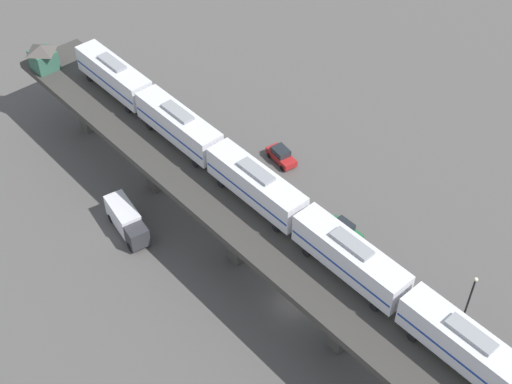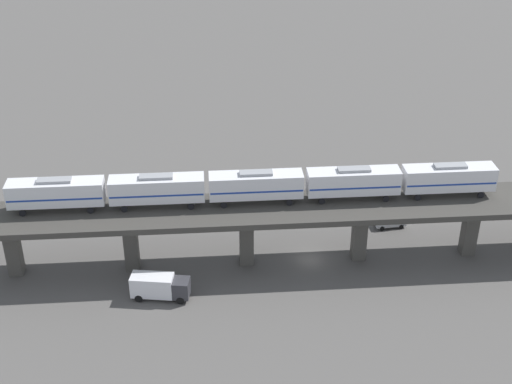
{
  "view_description": "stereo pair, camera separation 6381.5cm",
  "coord_description": "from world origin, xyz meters",
  "px_view_note": "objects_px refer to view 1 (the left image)",
  "views": [
    {
      "loc": [
        26.13,
        36.65,
        58.94
      ],
      "look_at": [
        -0.04,
        -7.27,
        9.94
      ],
      "focal_mm": 50.0,
      "sensor_mm": 36.0,
      "label": 1
    },
    {
      "loc": [
        79.24,
        1.51,
        54.78
      ],
      "look_at": [
        -0.04,
        -7.27,
        9.94
      ],
      "focal_mm": 50.0,
      "sensor_mm": 36.0,
      "label": 2
    }
  ],
  "objects_px": {
    "delivery_truck": "(127,220)",
    "subway_train": "(256,184)",
    "street_car_silver": "(437,336)",
    "signal_hut": "(43,56)",
    "street_lamp": "(470,297)",
    "street_car_red": "(281,155)",
    "street_car_green": "(344,230)"
  },
  "relations": [
    {
      "from": "signal_hut",
      "to": "delivery_truck",
      "type": "bearing_deg",
      "value": 90.06
    },
    {
      "from": "subway_train",
      "to": "signal_hut",
      "type": "bearing_deg",
      "value": -73.06
    },
    {
      "from": "signal_hut",
      "to": "street_car_red",
      "type": "xyz_separation_m",
      "value": [
        -21.25,
        21.9,
        -9.3
      ]
    },
    {
      "from": "delivery_truck",
      "to": "street_lamp",
      "type": "height_order",
      "value": "street_lamp"
    },
    {
      "from": "street_car_silver",
      "to": "street_car_red",
      "type": "relative_size",
      "value": 1.05
    },
    {
      "from": "subway_train",
      "to": "street_car_green",
      "type": "relative_size",
      "value": 13.26
    },
    {
      "from": "street_car_green",
      "to": "street_car_silver",
      "type": "height_order",
      "value": "same"
    },
    {
      "from": "subway_train",
      "to": "signal_hut",
      "type": "xyz_separation_m",
      "value": [
        10.37,
        -34.03,
        -0.74
      ]
    },
    {
      "from": "signal_hut",
      "to": "street_car_red",
      "type": "distance_m",
      "value": 31.9
    },
    {
      "from": "signal_hut",
      "to": "street_lamp",
      "type": "bearing_deg",
      "value": 114.59
    },
    {
      "from": "street_car_red",
      "to": "street_lamp",
      "type": "relative_size",
      "value": 0.65
    },
    {
      "from": "street_car_silver",
      "to": "street_lamp",
      "type": "xyz_separation_m",
      "value": [
        -3.77,
        -0.43,
        3.17
      ]
    },
    {
      "from": "signal_hut",
      "to": "delivery_truck",
      "type": "height_order",
      "value": "signal_hut"
    },
    {
      "from": "street_car_green",
      "to": "street_car_red",
      "type": "xyz_separation_m",
      "value": [
        -0.77,
        -14.31,
        0.0
      ]
    },
    {
      "from": "subway_train",
      "to": "street_lamp",
      "type": "height_order",
      "value": "subway_train"
    },
    {
      "from": "subway_train",
      "to": "street_lamp",
      "type": "xyz_separation_m",
      "value": [
        -13.4,
        17.91,
        -6.87
      ]
    },
    {
      "from": "signal_hut",
      "to": "street_car_green",
      "type": "xyz_separation_m",
      "value": [
        -20.48,
        36.21,
        -9.3
      ]
    },
    {
      "from": "street_car_green",
      "to": "street_car_silver",
      "type": "xyz_separation_m",
      "value": [
        0.48,
        16.16,
        0.0
      ]
    },
    {
      "from": "signal_hut",
      "to": "street_car_green",
      "type": "distance_m",
      "value": 42.63
    },
    {
      "from": "delivery_truck",
      "to": "street_lamp",
      "type": "xyz_separation_m",
      "value": [
        -23.74,
        28.74,
        2.35
      ]
    },
    {
      "from": "street_car_red",
      "to": "street_lamp",
      "type": "xyz_separation_m",
      "value": [
        -2.52,
        30.04,
        3.17
      ]
    },
    {
      "from": "street_car_red",
      "to": "street_lamp",
      "type": "height_order",
      "value": "street_lamp"
    },
    {
      "from": "subway_train",
      "to": "street_car_silver",
      "type": "distance_m",
      "value": 23.02
    },
    {
      "from": "subway_train",
      "to": "street_car_silver",
      "type": "bearing_deg",
      "value": 117.7
    },
    {
      "from": "street_car_green",
      "to": "delivery_truck",
      "type": "bearing_deg",
      "value": -32.46
    },
    {
      "from": "signal_hut",
      "to": "street_car_red",
      "type": "bearing_deg",
      "value": 134.14
    },
    {
      "from": "street_car_red",
      "to": "delivery_truck",
      "type": "bearing_deg",
      "value": 3.52
    },
    {
      "from": "street_car_silver",
      "to": "street_lamp",
      "type": "height_order",
      "value": "street_lamp"
    },
    {
      "from": "street_car_green",
      "to": "delivery_truck",
      "type": "relative_size",
      "value": 0.64
    },
    {
      "from": "subway_train",
      "to": "street_car_green",
      "type": "bearing_deg",
      "value": 167.86
    },
    {
      "from": "delivery_truck",
      "to": "subway_train",
      "type": "bearing_deg",
      "value": 133.68
    },
    {
      "from": "street_car_silver",
      "to": "delivery_truck",
      "type": "bearing_deg",
      "value": -55.6
    }
  ]
}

